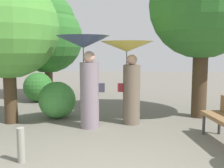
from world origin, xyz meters
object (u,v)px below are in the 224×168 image
object	(u,v)px
person_left	(86,64)
tree_mid_left	(48,33)
path_marker_post	(21,145)
tree_near_left	(7,19)
person_right	(129,65)

from	to	relation	value
person_left	tree_mid_left	xyz separation A→B (m)	(-2.10, 3.99, 0.97)
tree_mid_left	path_marker_post	size ratio (longest dim) A/B	6.94
path_marker_post	tree_mid_left	bearing A→B (deg)	103.09
person_left	path_marker_post	bearing A→B (deg)	154.92
tree_near_left	path_marker_post	distance (m)	3.40
person_right	tree_near_left	size ratio (longest dim) A/B	0.51
tree_near_left	tree_mid_left	xyz separation A→B (m)	(-0.20, 3.73, -0.08)
person_left	person_right	xyz separation A→B (m)	(0.95, 0.40, -0.04)
tree_near_left	person_left	bearing A→B (deg)	-7.92
person_right	tree_near_left	distance (m)	3.05
tree_near_left	person_right	bearing A→B (deg)	2.78
person_left	tree_near_left	bearing A→B (deg)	76.25
person_right	person_left	bearing A→B (deg)	107.17
tree_mid_left	path_marker_post	world-z (taller)	tree_mid_left
tree_near_left	tree_mid_left	size ratio (longest dim) A/B	1.01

